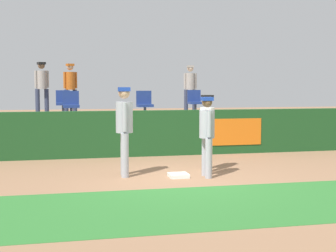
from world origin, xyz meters
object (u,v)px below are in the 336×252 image
at_px(seat_back_right, 195,101).
at_px(spectator_casual, 190,85).
at_px(player_runner_visitor, 124,125).
at_px(seat_front_left, 71,104).
at_px(player_coach_visitor, 207,131).
at_px(spectator_hooded, 70,85).
at_px(seat_back_left, 63,102).
at_px(first_base, 178,175).
at_px(seat_front_center, 145,103).
at_px(spectator_capped, 42,84).
at_px(player_fielder_home, 207,127).

distance_m(seat_back_right, spectator_casual, 1.02).
height_order(player_runner_visitor, spectator_casual, spectator_casual).
bearing_deg(seat_front_left, spectator_casual, 31.79).
relative_size(player_runner_visitor, player_coach_visitor, 1.12).
distance_m(seat_front_left, spectator_hooded, 2.75).
distance_m(player_coach_visitor, seat_back_left, 7.17).
distance_m(first_base, seat_back_left, 6.98).
height_order(seat_back_left, spectator_hooded, spectator_hooded).
bearing_deg(spectator_casual, seat_front_left, 36.43).
bearing_deg(first_base, spectator_casual, 72.93).
xyz_separation_m(seat_front_left, spectator_hooded, (0.06, 2.70, 0.53)).
relative_size(seat_front_center, spectator_casual, 0.49).
height_order(player_runner_visitor, player_coach_visitor, player_runner_visitor).
relative_size(seat_back_right, spectator_hooded, 0.48).
bearing_deg(seat_back_right, spectator_capped, 169.69).
bearing_deg(seat_back_left, seat_front_left, -83.48).
xyz_separation_m(seat_back_left, seat_front_left, (0.21, -1.80, 0.00)).
distance_m(seat_front_left, spectator_capped, 2.93).
bearing_deg(spectator_casual, first_base, 77.57).
bearing_deg(player_fielder_home, seat_back_left, -152.54).
xyz_separation_m(seat_back_right, spectator_hooded, (-4.18, 0.90, 0.53)).
height_order(player_runner_visitor, spectator_capped, spectator_capped).
height_order(first_base, spectator_casual, spectator_casual).
relative_size(player_runner_visitor, seat_front_left, 2.25).
distance_m(spectator_hooded, spectator_casual, 4.25).
relative_size(player_fielder_home, spectator_casual, 1.00).
xyz_separation_m(seat_front_left, spectator_capped, (-0.89, 2.73, 0.56)).
relative_size(seat_front_center, seat_back_right, 1.00).
xyz_separation_m(first_base, spectator_hooded, (-2.00, 7.36, 1.89)).
height_order(player_coach_visitor, seat_front_center, seat_front_center).
height_order(seat_front_left, spectator_hooded, spectator_hooded).
xyz_separation_m(seat_back_left, spectator_hooded, (0.27, 0.90, 0.54)).
bearing_deg(seat_front_center, spectator_casual, 51.20).
distance_m(seat_back_left, seat_back_right, 4.45).
xyz_separation_m(player_runner_visitor, seat_front_center, (1.19, 4.27, 0.30)).
relative_size(player_fielder_home, player_coach_visitor, 1.02).
bearing_deg(spectator_hooded, seat_back_left, 56.09).
relative_size(first_base, player_fielder_home, 0.23).
xyz_separation_m(first_base, seat_front_center, (0.10, 4.66, 1.35)).
distance_m(player_runner_visitor, spectator_hooded, 7.07).
bearing_deg(seat_back_left, seat_back_right, 0.00).
height_order(player_runner_visitor, spectator_hooded, spectator_hooded).
xyz_separation_m(spectator_capped, spectator_casual, (5.21, -0.06, -0.04)).
distance_m(seat_back_right, spectator_capped, 5.25).
xyz_separation_m(player_fielder_home, seat_back_left, (-3.10, 5.81, 0.40)).
bearing_deg(spectator_hooded, seat_front_left, 71.39).
bearing_deg(player_runner_visitor, spectator_casual, 159.28).
relative_size(first_base, spectator_hooded, 0.23).
xyz_separation_m(seat_back_right, spectator_capped, (-5.13, 0.93, 0.56)).
xyz_separation_m(seat_back_left, spectator_capped, (-0.68, 0.93, 0.56)).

